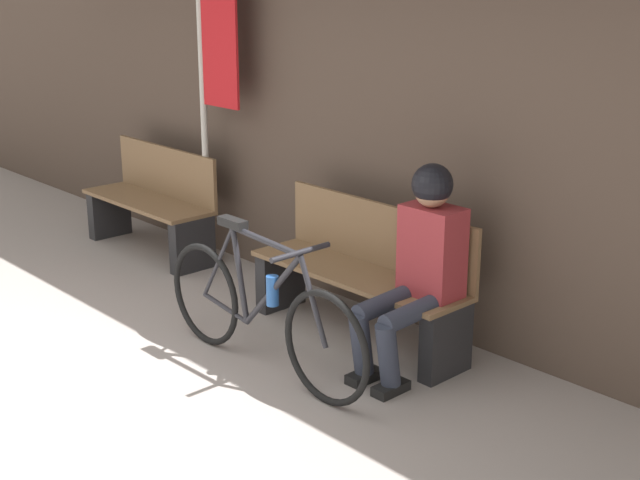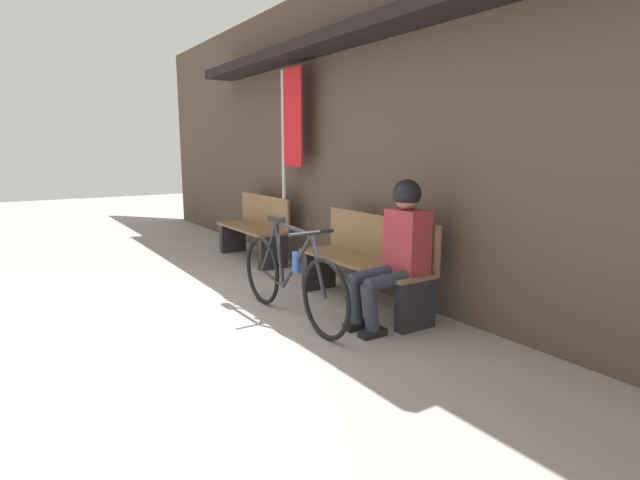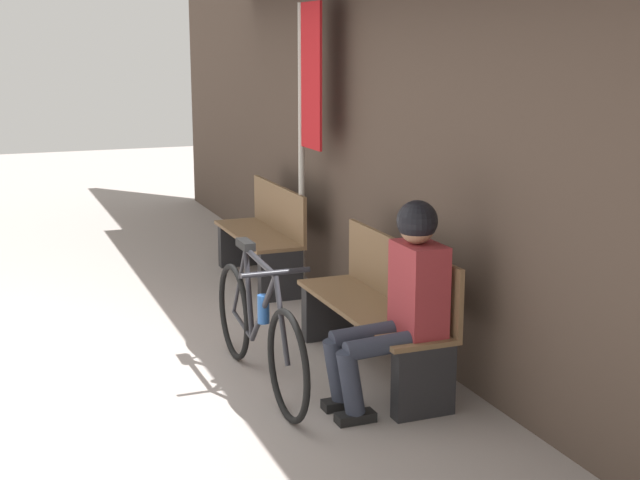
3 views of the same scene
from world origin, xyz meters
TOP-DOWN VIEW (x-y plane):
  - ground_plane at (0.00, 0.00)m, footprint 24.00×24.00m
  - storefront_wall at (0.00, 2.99)m, footprint 12.00×0.56m
  - park_bench_near at (0.49, 2.56)m, footprint 1.52×0.42m
  - bicycle at (0.45, 1.79)m, footprint 1.70×0.40m
  - person_seated at (1.04, 2.44)m, footprint 0.34×0.65m
  - park_bench_far at (-1.85, 2.56)m, footprint 1.31×0.42m
  - banner_pole at (-1.20, 2.73)m, footprint 0.45×0.05m

SIDE VIEW (x-z plane):
  - ground_plane at x=0.00m, z-range 0.00..0.00m
  - bicycle at x=0.45m, z-range -0.07..0.79m
  - park_bench_far at x=-1.85m, z-range -0.05..0.79m
  - park_bench_near at x=0.49m, z-range -0.03..0.80m
  - person_seated at x=1.04m, z-range 0.08..1.28m
  - banner_pole at x=-1.20m, z-range 0.37..2.71m
  - storefront_wall at x=0.00m, z-range 0.06..3.26m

